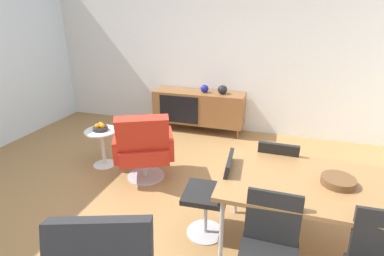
% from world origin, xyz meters
% --- Properties ---
extents(ground_plane, '(8.32, 8.32, 0.00)m').
position_xyz_m(ground_plane, '(0.00, 0.00, 0.00)').
color(ground_plane, '#9E7242').
extents(wall_back, '(6.80, 0.12, 2.80)m').
position_xyz_m(wall_back, '(0.00, 2.60, 1.40)').
color(wall_back, silver).
rests_on(wall_back, ground_plane).
extents(sideboard, '(1.60, 0.45, 0.72)m').
position_xyz_m(sideboard, '(-0.32, 2.30, 0.44)').
color(sideboard, brown).
rests_on(sideboard, ground_plane).
extents(vase_cobalt, '(0.17, 0.17, 0.15)m').
position_xyz_m(vase_cobalt, '(0.10, 2.30, 0.79)').
color(vase_cobalt, black).
rests_on(vase_cobalt, sideboard).
extents(vase_sculptural_dark, '(0.14, 0.14, 0.13)m').
position_xyz_m(vase_sculptural_dark, '(-0.22, 2.30, 0.79)').
color(vase_sculptural_dark, navy).
rests_on(vase_sculptural_dark, sideboard).
extents(dining_table, '(1.60, 0.90, 0.74)m').
position_xyz_m(dining_table, '(1.43, -0.24, 0.70)').
color(dining_table, olive).
rests_on(dining_table, ground_plane).
extents(wooden_bowl_on_table, '(0.26, 0.26, 0.06)m').
position_xyz_m(wooden_bowl_on_table, '(1.55, -0.22, 0.77)').
color(wooden_bowl_on_table, brown).
rests_on(wooden_bowl_on_table, dining_table).
extents(dining_chair_front_left, '(0.40, 0.43, 0.86)m').
position_xyz_m(dining_chair_front_left, '(1.08, -0.80, 0.47)').
color(dining_chair_front_left, black).
rests_on(dining_chair_front_left, ground_plane).
extents(dining_chair_near_window, '(0.45, 0.43, 0.86)m').
position_xyz_m(dining_chair_near_window, '(0.55, -0.24, 0.47)').
color(dining_chair_near_window, black).
rests_on(dining_chair_near_window, ground_plane).
extents(dining_chair_back_left, '(0.41, 0.43, 0.86)m').
position_xyz_m(dining_chair_back_left, '(1.08, 0.32, 0.47)').
color(dining_chair_back_left, black).
rests_on(dining_chair_back_left, ground_plane).
extents(lounge_chair_red, '(0.87, 0.85, 0.95)m').
position_xyz_m(lounge_chair_red, '(-0.50, 0.48, 0.47)').
color(lounge_chair_red, red).
rests_on(lounge_chair_red, ground_plane).
extents(side_table_round, '(0.44, 0.44, 0.52)m').
position_xyz_m(side_table_round, '(-1.23, 0.67, 0.32)').
color(side_table_round, white).
rests_on(side_table_round, ground_plane).
extents(fruit_bowl, '(0.20, 0.20, 0.11)m').
position_xyz_m(fruit_bowl, '(-1.23, 0.67, 0.56)').
color(fruit_bowl, '#262628').
rests_on(fruit_bowl, side_table_round).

